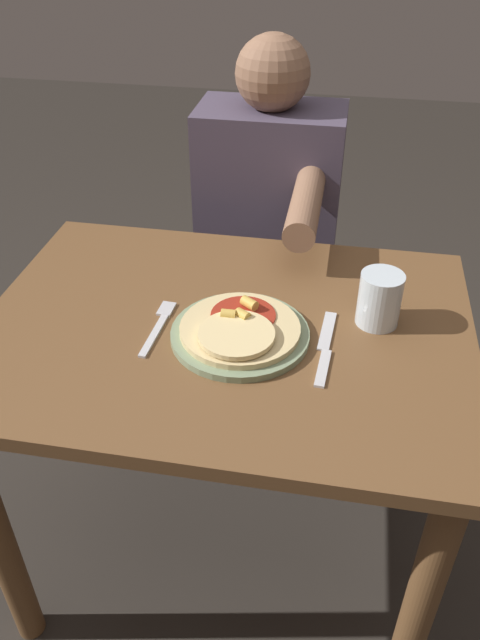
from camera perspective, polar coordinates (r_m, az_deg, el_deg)
ground_plane at (r=1.74m, az=-1.00°, el=-20.01°), size 8.00×8.00×0.00m
dining_table at (r=1.29m, az=-1.28°, el=-5.30°), size 0.95×0.70×0.73m
plate at (r=1.17m, az=0.00°, el=-1.31°), size 0.26×0.26×0.01m
pizza at (r=1.15m, az=-0.05°, el=-0.78°), size 0.23×0.23×0.04m
fork at (r=1.21m, az=-7.41°, el=-0.39°), size 0.03×0.18×0.00m
knife at (r=1.15m, az=7.79°, el=-2.60°), size 0.03×0.22×0.00m
drinking_glass at (r=1.21m, az=12.64°, el=1.88°), size 0.08×0.08×0.11m
person_diner at (r=1.74m, az=2.81°, el=9.31°), size 0.37×0.52×1.13m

